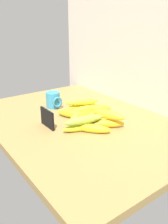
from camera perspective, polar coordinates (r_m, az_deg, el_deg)
counter_top at (r=114.30cm, az=-1.51°, el=-2.59°), size 110.00×76.00×3.00cm
back_wall at (r=131.29cm, az=12.93°, el=15.24°), size 130.00×2.00×70.00cm
chalkboard_sign at (r=105.94cm, az=-8.92°, el=-1.72°), size 11.00×1.80×8.40cm
coffee_mug at (r=129.77cm, az=-7.51°, el=2.95°), size 9.24×7.74×8.54cm
banana_0 at (r=100.52cm, az=1.99°, el=-4.01°), size 15.03×13.14×3.76cm
banana_1 at (r=104.64cm, az=0.99°, el=-3.01°), size 12.73×14.09×3.48cm
banana_2 at (r=115.10cm, az=-2.73°, el=-0.48°), size 16.42×12.15×4.23cm
banana_3 at (r=124.10cm, az=-0.71°, el=1.12°), size 8.03×19.60×3.88cm
banana_4 at (r=121.82cm, az=1.92°, el=0.76°), size 12.24×20.69×4.07cm
banana_5 at (r=110.96cm, az=-0.31°, el=-1.49°), size 7.90×15.51×3.60cm
banana_6 at (r=105.61cm, az=5.24°, el=-2.75°), size 13.81×15.91×3.85cm
banana_7 at (r=112.19cm, az=1.50°, el=-1.32°), size 12.50×15.18×3.30cm
banana_8 at (r=101.97cm, az=-0.75°, el=-3.72°), size 7.67×16.91×3.39cm
banana_9 at (r=109.09cm, az=-2.48°, el=-1.94°), size 13.12×14.13×3.58cm
banana_10 at (r=114.95cm, az=0.24°, el=-0.58°), size 11.92×19.90×3.89cm
banana_11 at (r=121.40cm, az=-0.54°, el=2.47°), size 9.81×17.50×3.35cm
banana_12 at (r=100.41cm, az=0.10°, el=-1.93°), size 6.98×19.08×3.66cm
banana_13 at (r=104.65cm, az=6.01°, el=-0.66°), size 15.98×9.62×4.08cm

